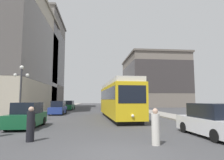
% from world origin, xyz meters
% --- Properties ---
extents(ground_plane, '(200.00, 200.00, 0.00)m').
position_xyz_m(ground_plane, '(0.00, 0.00, 0.00)').
color(ground_plane, '#424244').
extents(sidewalk_left, '(2.71, 120.00, 0.15)m').
position_xyz_m(sidewalk_left, '(-8.33, 40.00, 0.07)').
color(sidewalk_left, gray).
rests_on(sidewalk_left, ground).
extents(sidewalk_right, '(2.71, 120.00, 0.15)m').
position_xyz_m(sidewalk_right, '(8.33, 40.00, 0.07)').
color(sidewalk_right, gray).
rests_on(sidewalk_right, ground).
extents(streetcar, '(3.20, 12.96, 3.89)m').
position_xyz_m(streetcar, '(1.83, 13.72, 2.10)').
color(streetcar, black).
rests_on(streetcar, ground).
extents(transit_bus, '(2.83, 12.76, 3.45)m').
position_xyz_m(transit_bus, '(4.79, 31.90, 1.95)').
color(transit_bus, black).
rests_on(transit_bus, ground).
extents(parked_car_left_near, '(1.92, 4.36, 1.82)m').
position_xyz_m(parked_car_left_near, '(-5.68, 7.53, 0.84)').
color(parked_car_left_near, black).
rests_on(parked_car_left_near, ground).
extents(parked_car_left_mid, '(1.91, 4.81, 1.82)m').
position_xyz_m(parked_car_left_mid, '(-5.68, 20.08, 0.84)').
color(parked_car_left_mid, black).
rests_on(parked_car_left_mid, ground).
extents(parked_car_right_far, '(2.07, 4.71, 1.82)m').
position_xyz_m(parked_car_right_far, '(5.68, 3.00, 0.84)').
color(parked_car_right_far, black).
rests_on(parked_car_right_far, ground).
extents(parked_car_left_far, '(2.04, 4.90, 1.82)m').
position_xyz_m(parked_car_left_far, '(-5.68, 31.66, 0.84)').
color(parked_car_left_far, black).
rests_on(parked_car_left_far, ground).
extents(pedestrian_crossing_near, '(0.38, 0.38, 1.69)m').
position_xyz_m(pedestrian_crossing_near, '(-3.91, 2.67, 0.79)').
color(pedestrian_crossing_near, black).
rests_on(pedestrian_crossing_near, ground).
extents(pedestrian_crossing_far, '(0.37, 0.37, 1.64)m').
position_xyz_m(pedestrian_crossing_far, '(1.94, 1.36, 0.76)').
color(pedestrian_crossing_far, beige).
rests_on(pedestrian_crossing_far, ground).
extents(lamp_post_left_near, '(1.41, 0.36, 5.07)m').
position_xyz_m(lamp_post_left_near, '(-7.58, 11.27, 3.51)').
color(lamp_post_left_near, '#333338').
rests_on(lamp_post_left_near, sidewalk_left).
extents(building_left_corner, '(14.97, 24.38, 20.22)m').
position_xyz_m(building_left_corner, '(-16.87, 28.59, 10.39)').
color(building_left_corner, '#B2A893').
rests_on(building_left_corner, ground).
extents(building_left_midblock, '(11.35, 17.28, 23.53)m').
position_xyz_m(building_left_midblock, '(-15.06, 42.99, 12.12)').
color(building_left_midblock, slate).
rests_on(building_left_midblock, ground).
extents(building_right_corner, '(16.47, 20.92, 15.17)m').
position_xyz_m(building_right_corner, '(17.62, 50.61, 7.77)').
color(building_right_corner, slate).
rests_on(building_right_corner, ground).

